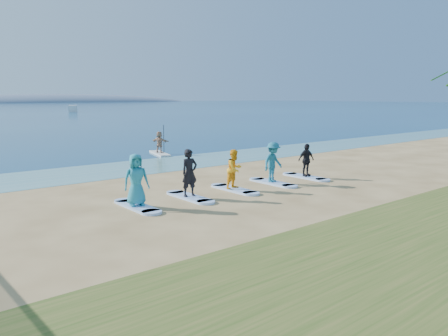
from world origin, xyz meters
TOP-DOWN VIEW (x-y plane):
  - ground at (0.00, 0.00)m, footprint 600.00×600.00m
  - shallow_water at (0.00, 10.50)m, footprint 600.00×600.00m
  - island_ridge at (95.00, 300.00)m, footprint 220.00×56.00m
  - paddleboard at (5.63, 14.56)m, footprint 1.45×3.08m
  - paddleboarder at (5.63, 14.56)m, footprint 0.89×1.43m
  - boat_offshore_b at (31.75, 101.60)m, footprint 3.89×5.74m
  - surfboard_0 at (-2.63, 2.34)m, footprint 0.70×2.20m
  - student_0 at (-2.63, 2.34)m, footprint 1.01×0.76m
  - surfboard_1 at (-0.31, 2.34)m, footprint 0.70×2.20m
  - student_1 at (-0.31, 2.34)m, footprint 0.70×0.48m
  - surfboard_2 at (2.00, 2.34)m, footprint 0.70×2.20m
  - student_2 at (2.00, 2.34)m, footprint 0.91×0.77m
  - surfboard_3 at (4.31, 2.34)m, footprint 0.70×2.20m
  - student_3 at (4.31, 2.34)m, footprint 1.27×0.84m
  - surfboard_4 at (6.62, 2.34)m, footprint 0.70×2.20m
  - student_4 at (6.62, 2.34)m, footprint 0.99×0.53m

SIDE VIEW (x-z plane):
  - ground at x=0.00m, z-range 0.00..0.00m
  - island_ridge at x=95.00m, z-range -9.00..9.00m
  - boat_offshore_b at x=31.75m, z-range -0.86..0.86m
  - shallow_water at x=0.00m, z-range 0.01..0.01m
  - surfboard_0 at x=-2.63m, z-range 0.00..0.09m
  - surfboard_1 at x=-0.31m, z-range 0.00..0.09m
  - surfboard_2 at x=2.00m, z-range 0.00..0.09m
  - surfboard_3 at x=4.31m, z-range 0.00..0.09m
  - surfboard_4 at x=6.62m, z-range 0.00..0.09m
  - paddleboard at x=5.63m, z-range 0.00..0.12m
  - paddleboarder at x=5.63m, z-range 0.12..1.59m
  - student_4 at x=6.62m, z-range 0.09..1.69m
  - student_2 at x=2.00m, z-range 0.09..1.76m
  - student_3 at x=4.31m, z-range 0.09..1.92m
  - student_1 at x=-0.31m, z-range 0.09..1.95m
  - student_0 at x=-2.63m, z-range 0.09..1.96m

